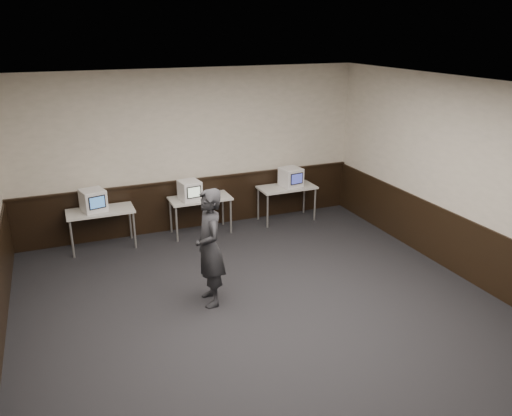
{
  "coord_description": "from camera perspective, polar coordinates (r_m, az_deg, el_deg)",
  "views": [
    {
      "loc": [
        -2.51,
        -5.43,
        3.91
      ],
      "look_at": [
        0.37,
        1.6,
        1.15
      ],
      "focal_mm": 35.0,
      "sensor_mm": 36.0,
      "label": 1
    }
  ],
  "objects": [
    {
      "name": "wainscot_rail",
      "position": [
        10.14,
        -7.05,
        3.25
      ],
      "size": [
        6.98,
        0.06,
        0.04
      ],
      "primitive_type": "cube",
      "color": "black",
      "rests_on": "wainscot_back"
    },
    {
      "name": "ceiling",
      "position": [
        6.02,
        2.56,
        13.17
      ],
      "size": [
        8.0,
        8.0,
        0.0
      ],
      "primitive_type": "plane",
      "rotation": [
        3.14,
        0.0,
        0.0
      ],
      "color": "white",
      "rests_on": "back_wall"
    },
    {
      "name": "emac_left",
      "position": [
        9.52,
        -18.11,
        0.84
      ],
      "size": [
        0.49,
        0.51,
        0.4
      ],
      "rotation": [
        0.0,
        0.0,
        0.24
      ],
      "color": "white",
      "rests_on": "desk_left"
    },
    {
      "name": "wainscot_right",
      "position": [
        8.77,
        23.45,
        -4.66
      ],
      "size": [
        0.04,
        7.98,
        1.0
      ],
      "primitive_type": "cube",
      "color": "black",
      "rests_on": "right_wall"
    },
    {
      "name": "emac_center",
      "position": [
        9.73,
        -7.57,
        2.02
      ],
      "size": [
        0.43,
        0.45,
        0.38
      ],
      "rotation": [
        0.0,
        0.0,
        0.14
      ],
      "color": "white",
      "rests_on": "desk_center"
    },
    {
      "name": "right_wall",
      "position": [
        8.42,
        24.57,
        2.2
      ],
      "size": [
        0.0,
        8.0,
        8.0
      ],
      "primitive_type": "plane",
      "rotation": [
        1.57,
        0.0,
        -1.57
      ],
      "color": "beige",
      "rests_on": "ground"
    },
    {
      "name": "back_wall",
      "position": [
        10.03,
        -7.26,
        6.49
      ],
      "size": [
        7.0,
        0.0,
        7.0
      ],
      "primitive_type": "plane",
      "rotation": [
        1.57,
        0.0,
        0.0
      ],
      "color": "beige",
      "rests_on": "ground"
    },
    {
      "name": "wainscot_back",
      "position": [
        10.32,
        -6.96,
        0.52
      ],
      "size": [
        6.98,
        0.04,
        1.0
      ],
      "primitive_type": "cube",
      "color": "black",
      "rests_on": "back_wall"
    },
    {
      "name": "desk_left",
      "position": [
        9.61,
        -17.34,
        -0.63
      ],
      "size": [
        1.2,
        0.6,
        0.75
      ],
      "color": "silver",
      "rests_on": "ground"
    },
    {
      "name": "desk_right",
      "position": [
        10.55,
        3.54,
        2.1
      ],
      "size": [
        1.2,
        0.6,
        0.75
      ],
      "color": "silver",
      "rests_on": "ground"
    },
    {
      "name": "person",
      "position": [
        7.3,
        -5.33,
        -4.55
      ],
      "size": [
        0.46,
        0.67,
        1.78
      ],
      "primitive_type": "imported",
      "rotation": [
        0.0,
        0.0,
        -1.62
      ],
      "color": "#232428",
      "rests_on": "ground"
    },
    {
      "name": "emac_right",
      "position": [
        10.49,
        4.02,
        3.53
      ],
      "size": [
        0.46,
        0.48,
        0.4
      ],
      "rotation": [
        0.0,
        0.0,
        0.15
      ],
      "color": "white",
      "rests_on": "desk_right"
    },
    {
      "name": "desk_center",
      "position": [
        9.91,
        -6.41,
        0.81
      ],
      "size": [
        1.2,
        0.6,
        0.75
      ],
      "color": "silver",
      "rests_on": "ground"
    },
    {
      "name": "floor",
      "position": [
        7.15,
        2.15,
        -13.23
      ],
      "size": [
        8.0,
        8.0,
        0.0
      ],
      "primitive_type": "plane",
      "color": "black",
      "rests_on": "ground"
    }
  ]
}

